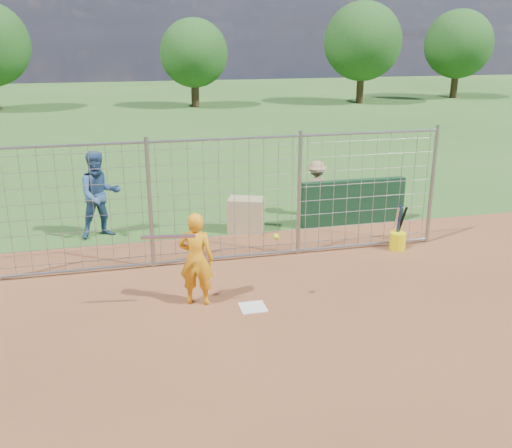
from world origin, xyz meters
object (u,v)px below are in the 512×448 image
object	(u,v)px
batter	(196,259)
bystander_c	(316,188)
bucket_with_bats	(398,239)
bystander_a	(100,195)
equipment_bin	(246,215)

from	to	relation	value
batter	bystander_c	xyz separation A→B (m)	(3.65, 4.30, -0.11)
batter	bucket_with_bats	world-z (taller)	batter
bystander_a	bucket_with_bats	bearing A→B (deg)	-36.08
bystander_c	bucket_with_bats	distance (m)	2.92
bystander_a	bystander_c	world-z (taller)	bystander_a
bystander_a	equipment_bin	xyz separation A→B (m)	(3.26, -0.44, -0.59)
batter	equipment_bin	bearing A→B (deg)	-95.85
batter	equipment_bin	world-z (taller)	batter
equipment_bin	bystander_c	bearing A→B (deg)	42.36
equipment_bin	bystander_a	bearing A→B (deg)	-167.31
bucket_with_bats	equipment_bin	bearing A→B (deg)	146.31
bystander_a	bucket_with_bats	world-z (taller)	bystander_a
batter	equipment_bin	distance (m)	3.87
bystander_a	equipment_bin	bearing A→B (deg)	-22.66
batter	bystander_a	bearing A→B (deg)	-48.20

